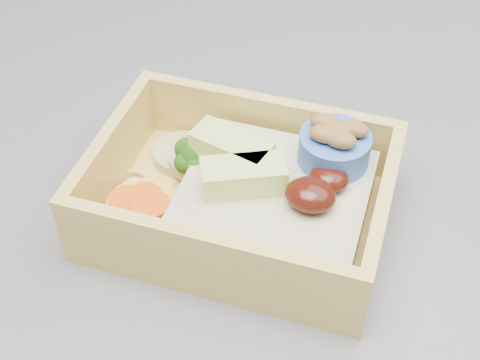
% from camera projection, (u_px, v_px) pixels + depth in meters
% --- Properties ---
extents(bento_box, '(0.17, 0.12, 0.06)m').
position_uv_depth(bento_box, '(249.00, 193.00, 0.38)').
color(bento_box, '#DDBC5B').
rests_on(bento_box, island).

